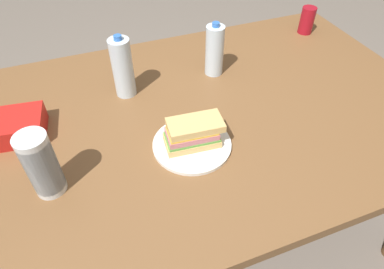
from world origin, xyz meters
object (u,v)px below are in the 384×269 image
(paper_plate, at_px, (192,144))
(water_bottle_tall, at_px, (123,68))
(water_bottle_spare, at_px, (215,50))
(dining_table, at_px, (199,128))
(sandwich, at_px, (193,133))
(soda_can_red, at_px, (307,20))
(chip_bag, at_px, (7,128))
(plastic_cup_stack, at_px, (41,165))

(paper_plate, distance_m, water_bottle_tall, 0.39)
(water_bottle_spare, bearing_deg, dining_table, -124.83)
(paper_plate, relative_size, water_bottle_tall, 1.06)
(sandwich, height_order, water_bottle_spare, water_bottle_spare)
(soda_can_red, xyz_separation_m, chip_bag, (-1.32, -0.26, -0.03))
(soda_can_red, bearing_deg, sandwich, -146.29)
(sandwich, relative_size, chip_bag, 0.83)
(plastic_cup_stack, bearing_deg, dining_table, 17.53)
(dining_table, height_order, paper_plate, paper_plate)
(dining_table, relative_size, chip_bag, 7.61)
(plastic_cup_stack, bearing_deg, paper_plate, 2.01)
(paper_plate, height_order, chip_bag, chip_bag)
(sandwich, distance_m, chip_bag, 0.60)
(soda_can_red, height_order, water_bottle_tall, water_bottle_tall)
(dining_table, xyz_separation_m, paper_plate, (-0.08, -0.15, 0.08))
(dining_table, relative_size, sandwich, 9.20)
(chip_bag, distance_m, water_bottle_spare, 0.78)
(dining_table, xyz_separation_m, sandwich, (-0.08, -0.15, 0.13))
(soda_can_red, relative_size, plastic_cup_stack, 0.60)
(dining_table, bearing_deg, soda_can_red, 28.07)
(soda_can_red, relative_size, water_bottle_spare, 0.57)
(dining_table, height_order, soda_can_red, soda_can_red)
(soda_can_red, height_order, plastic_cup_stack, plastic_cup_stack)
(soda_can_red, distance_m, water_bottle_spare, 0.57)
(water_bottle_tall, bearing_deg, soda_can_red, 10.46)
(dining_table, xyz_separation_m, water_bottle_spare, (0.15, 0.21, 0.18))
(water_bottle_tall, relative_size, water_bottle_spare, 1.10)
(sandwich, distance_m, plastic_cup_stack, 0.44)
(water_bottle_spare, bearing_deg, paper_plate, -122.80)
(water_bottle_tall, bearing_deg, chip_bag, -167.34)
(paper_plate, xyz_separation_m, water_bottle_tall, (-0.13, 0.35, 0.11))
(sandwich, bearing_deg, paper_plate, -158.71)
(chip_bag, height_order, water_bottle_spare, water_bottle_spare)
(chip_bag, bearing_deg, paper_plate, 161.83)
(chip_bag, relative_size, plastic_cup_stack, 1.13)
(sandwich, distance_m, soda_can_red, 0.93)
(paper_plate, distance_m, sandwich, 0.05)
(paper_plate, bearing_deg, plastic_cup_stack, -177.99)
(dining_table, height_order, sandwich, sandwich)
(dining_table, relative_size, paper_plate, 6.98)
(water_bottle_tall, bearing_deg, plastic_cup_stack, -129.48)
(paper_plate, height_order, water_bottle_tall, water_bottle_tall)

